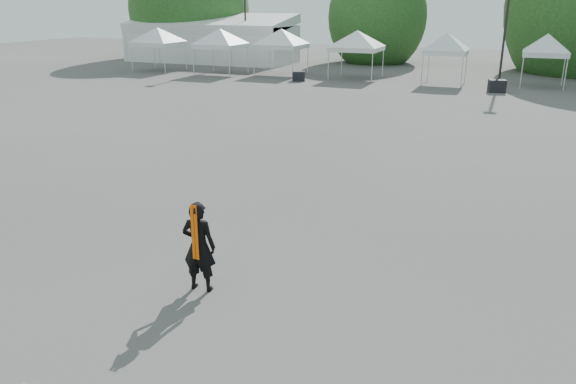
% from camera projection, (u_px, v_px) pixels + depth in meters
% --- Properties ---
extents(ground, '(120.00, 120.00, 0.00)m').
position_uv_depth(ground, '(287.00, 241.00, 12.84)').
color(ground, '#474442').
rests_on(ground, ground).
extents(marquee, '(15.00, 6.25, 4.23)m').
position_uv_depth(marquee, '(211.00, 39.00, 50.79)').
color(marquee, white).
rests_on(marquee, ground).
extents(tree_far_w, '(4.80, 4.80, 7.30)m').
position_uv_depth(tree_far_w, '(189.00, 9.00, 54.04)').
color(tree_far_w, '#382314').
rests_on(tree_far_w, ground).
extents(tree_mid_w, '(4.16, 4.16, 6.33)m').
position_uv_depth(tree_mid_w, '(377.00, 17.00, 49.47)').
color(tree_mid_w, '#382314').
rests_on(tree_mid_w, ground).
extents(tent_a, '(4.55, 4.55, 3.88)m').
position_uv_depth(tent_a, '(157.00, 31.00, 43.69)').
color(tent_a, silver).
rests_on(tent_a, ground).
extents(tent_b, '(4.53, 4.53, 3.88)m').
position_uv_depth(tent_b, '(220.00, 32.00, 41.55)').
color(tent_b, silver).
rests_on(tent_b, ground).
extents(tent_c, '(4.64, 4.64, 3.88)m').
position_uv_depth(tent_c, '(281.00, 32.00, 41.30)').
color(tent_c, silver).
rests_on(tent_c, ground).
extents(tent_d, '(4.68, 4.68, 3.88)m').
position_uv_depth(tent_d, '(357.00, 34.00, 39.01)').
color(tent_d, silver).
rests_on(tent_d, ground).
extents(tent_e, '(3.81, 3.81, 3.88)m').
position_uv_depth(tent_e, '(447.00, 37.00, 36.37)').
color(tent_e, silver).
rests_on(tent_e, ground).
extents(tent_f, '(3.80, 3.80, 3.88)m').
position_uv_depth(tent_f, '(548.00, 38.00, 35.08)').
color(tent_f, silver).
rests_on(tent_f, ground).
extents(man, '(0.69, 0.50, 1.77)m').
position_uv_depth(man, '(199.00, 246.00, 10.43)').
color(man, black).
rests_on(man, ground).
extents(crate_west, '(1.03, 0.94, 0.65)m').
position_uv_depth(crate_west, '(298.00, 76.00, 38.74)').
color(crate_west, black).
rests_on(crate_west, ground).
extents(crate_mid, '(1.13, 0.98, 0.75)m').
position_uv_depth(crate_mid, '(497.00, 86.00, 33.89)').
color(crate_mid, black).
rests_on(crate_mid, ground).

